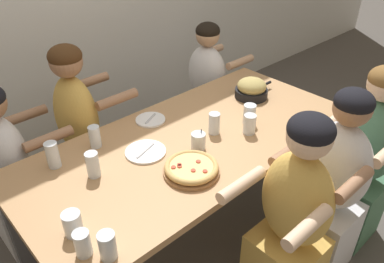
% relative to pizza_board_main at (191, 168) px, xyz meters
% --- Properties ---
extents(ground_plane, '(18.00, 18.00, 0.00)m').
position_rel_pizza_board_main_xyz_m(ground_plane, '(0.21, 0.22, -0.77)').
color(ground_plane, '#514C47').
rests_on(ground_plane, ground).
extents(dining_table, '(2.01, 0.94, 0.74)m').
position_rel_pizza_board_main_xyz_m(dining_table, '(0.21, 0.22, -0.11)').
color(dining_table, tan).
rests_on(dining_table, ground).
extents(pizza_board_main, '(0.29, 0.29, 0.05)m').
position_rel_pizza_board_main_xyz_m(pizza_board_main, '(0.00, 0.00, 0.00)').
color(pizza_board_main, '#996B42').
rests_on(pizza_board_main, dining_table).
extents(skillet_bowl, '(0.32, 0.22, 0.14)m').
position_rel_pizza_board_main_xyz_m(skillet_bowl, '(0.86, 0.33, 0.03)').
color(skillet_bowl, black).
rests_on(skillet_bowl, dining_table).
extents(empty_plate_a, '(0.22, 0.22, 0.02)m').
position_rel_pizza_board_main_xyz_m(empty_plate_a, '(-0.07, 0.30, -0.02)').
color(empty_plate_a, white).
rests_on(empty_plate_a, dining_table).
extents(empty_plate_b, '(0.18, 0.18, 0.02)m').
position_rel_pizza_board_main_xyz_m(empty_plate_b, '(0.16, 0.55, -0.02)').
color(empty_plate_b, white).
rests_on(empty_plate_b, dining_table).
extents(cocktail_glass_blue, '(0.08, 0.08, 0.12)m').
position_rel_pizza_board_main_xyz_m(cocktail_glass_blue, '(0.17, 0.13, 0.02)').
color(cocktail_glass_blue, silver).
rests_on(cocktail_glass_blue, dining_table).
extents(drinking_glass_a, '(0.07, 0.07, 0.12)m').
position_rel_pizza_board_main_xyz_m(drinking_glass_a, '(0.50, 0.04, 0.03)').
color(drinking_glass_a, silver).
rests_on(drinking_glass_a, dining_table).
extents(drinking_glass_b, '(0.07, 0.07, 0.12)m').
position_rel_pizza_board_main_xyz_m(drinking_glass_b, '(-0.58, -0.16, 0.03)').
color(drinking_glass_b, silver).
rests_on(drinking_glass_b, dining_table).
extents(drinking_glass_c, '(0.07, 0.07, 0.14)m').
position_rel_pizza_board_main_xyz_m(drinking_glass_c, '(-0.37, 0.31, 0.03)').
color(drinking_glass_c, silver).
rests_on(drinking_glass_c, dining_table).
extents(drinking_glass_d, '(0.07, 0.07, 0.13)m').
position_rel_pizza_board_main_xyz_m(drinking_glass_d, '(0.35, 0.18, 0.03)').
color(drinking_glass_d, silver).
rests_on(drinking_glass_d, dining_table).
extents(drinking_glass_e, '(0.06, 0.06, 0.13)m').
position_rel_pizza_board_main_xyz_m(drinking_glass_e, '(-0.23, 0.53, 0.03)').
color(drinking_glass_e, silver).
rests_on(drinking_glass_e, dining_table).
extents(drinking_glass_f, '(0.07, 0.07, 0.14)m').
position_rel_pizza_board_main_xyz_m(drinking_glass_f, '(-0.48, 0.52, 0.04)').
color(drinking_glass_f, silver).
rests_on(drinking_glass_f, dining_table).
extents(drinking_glass_g, '(0.08, 0.08, 0.13)m').
position_rel_pizza_board_main_xyz_m(drinking_glass_g, '(0.58, 0.11, 0.03)').
color(drinking_glass_g, silver).
rests_on(drinking_glass_g, dining_table).
extents(drinking_glass_h, '(0.08, 0.08, 0.11)m').
position_rel_pizza_board_main_xyz_m(drinking_glass_h, '(-0.62, 0.04, 0.02)').
color(drinking_glass_h, silver).
rests_on(drinking_glass_h, dining_table).
extents(drinking_glass_i, '(0.07, 0.07, 0.11)m').
position_rel_pizza_board_main_xyz_m(drinking_glass_i, '(-0.65, -0.08, 0.02)').
color(drinking_glass_i, silver).
rests_on(drinking_glass_i, dining_table).
extents(diner_near_center, '(0.51, 0.40, 1.18)m').
position_rel_pizza_board_main_xyz_m(diner_near_center, '(0.24, -0.47, -0.22)').
color(diner_near_center, gold).
rests_on(diner_near_center, ground).
extents(diner_near_midright, '(0.51, 0.40, 1.17)m').
position_rel_pizza_board_main_xyz_m(diner_near_midright, '(0.61, -0.47, -0.23)').
color(diner_near_midright, silver).
rests_on(diner_near_midright, ground).
extents(diner_far_right, '(0.51, 0.40, 1.10)m').
position_rel_pizza_board_main_xyz_m(diner_far_right, '(1.02, 0.91, -0.27)').
color(diner_far_right, silver).
rests_on(diner_far_right, ground).
extents(diner_far_midleft, '(0.51, 0.40, 1.21)m').
position_rel_pizza_board_main_xyz_m(diner_far_midleft, '(-0.15, 0.91, -0.21)').
color(diner_far_midleft, gold).
rests_on(diner_far_midleft, ground).
extents(diner_near_right, '(0.51, 0.40, 1.18)m').
position_rel_pizza_board_main_xyz_m(diner_near_right, '(0.96, -0.47, -0.23)').
color(diner_near_right, '#477556').
rests_on(diner_near_right, ground).
extents(diner_far_left, '(0.51, 0.40, 1.10)m').
position_rel_pizza_board_main_xyz_m(diner_far_left, '(-0.61, 0.91, -0.27)').
color(diner_far_left, silver).
rests_on(diner_far_left, ground).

